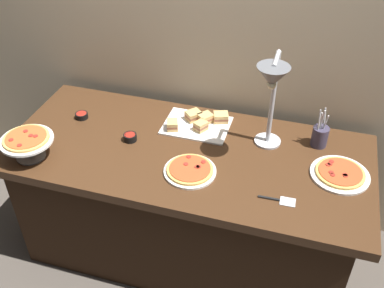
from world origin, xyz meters
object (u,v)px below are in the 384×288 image
(sauce_cup_near, at_px, (130,137))
(sauce_cup_far, at_px, (82,115))
(heat_lamp, at_px, (272,85))
(utensil_holder, at_px, (320,136))
(pizza_plate_front, at_px, (190,170))
(pizza_plate_raised_stand, at_px, (27,141))
(pizza_plate_center, at_px, (340,174))
(serving_spatula, at_px, (279,200))
(sandwich_platter, at_px, (198,122))

(sauce_cup_near, xyz_separation_m, sauce_cup_far, (-0.35, 0.12, -0.00))
(heat_lamp, xyz_separation_m, utensil_holder, (0.26, 0.18, -0.36))
(pizza_plate_front, distance_m, pizza_plate_raised_stand, 0.82)
(pizza_plate_raised_stand, bearing_deg, heat_lamp, 16.96)
(pizza_plate_center, xyz_separation_m, serving_spatula, (-0.26, -0.26, -0.01))
(pizza_plate_center, distance_m, pizza_plate_raised_stand, 1.54)
(sandwich_platter, relative_size, sauce_cup_far, 5.07)
(sandwich_platter, relative_size, utensil_holder, 1.62)
(heat_lamp, relative_size, serving_spatula, 3.13)
(heat_lamp, distance_m, pizza_plate_front, 0.56)
(pizza_plate_raised_stand, bearing_deg, sauce_cup_near, 32.55)
(serving_spatula, bearing_deg, pizza_plate_raised_stand, -177.79)
(sauce_cup_far, bearing_deg, sandwich_platter, 10.16)
(sandwich_platter, relative_size, sauce_cup_near, 5.07)
(heat_lamp, relative_size, pizza_plate_center, 1.88)
(utensil_holder, distance_m, serving_spatula, 0.50)
(pizza_plate_front, xyz_separation_m, pizza_plate_raised_stand, (-0.81, -0.12, 0.09))
(pizza_plate_center, bearing_deg, utensil_holder, 118.39)
(pizza_plate_raised_stand, bearing_deg, serving_spatula, 2.21)
(sandwich_platter, bearing_deg, pizza_plate_raised_stand, -145.41)
(utensil_holder, bearing_deg, sandwich_platter, -178.95)
(pizza_plate_center, relative_size, sauce_cup_near, 4.02)
(heat_lamp, xyz_separation_m, sandwich_platter, (-0.39, 0.16, -0.40))
(sauce_cup_far, distance_m, utensil_holder, 1.32)
(sauce_cup_far, xyz_separation_m, serving_spatula, (1.17, -0.34, -0.01))
(pizza_plate_raised_stand, relative_size, sauce_cup_far, 3.71)
(sandwich_platter, distance_m, serving_spatula, 0.69)
(heat_lamp, distance_m, sauce_cup_near, 0.81)
(pizza_plate_raised_stand, relative_size, serving_spatula, 1.54)
(pizza_plate_center, height_order, sandwich_platter, sandwich_platter)
(pizza_plate_center, distance_m, utensil_holder, 0.25)
(pizza_plate_front, distance_m, sauce_cup_near, 0.41)
(pizza_plate_raised_stand, bearing_deg, sauce_cup_far, 78.23)
(pizza_plate_front, height_order, pizza_plate_raised_stand, pizza_plate_raised_stand)
(sauce_cup_near, bearing_deg, sauce_cup_far, 161.17)
(heat_lamp, distance_m, sauce_cup_far, 1.13)
(utensil_holder, bearing_deg, sauce_cup_far, -174.34)
(sandwich_platter, xyz_separation_m, sauce_cup_far, (-0.66, -0.12, -0.00))
(sauce_cup_near, bearing_deg, pizza_plate_raised_stand, -147.45)
(pizza_plate_center, relative_size, sauce_cup_far, 4.01)
(pizza_plate_raised_stand, distance_m, sauce_cup_near, 0.52)
(pizza_plate_center, distance_m, sauce_cup_far, 1.43)
(sauce_cup_near, height_order, serving_spatula, sauce_cup_near)
(pizza_plate_center, bearing_deg, sauce_cup_near, -178.42)
(heat_lamp, bearing_deg, sandwich_platter, 157.28)
(sauce_cup_near, xyz_separation_m, utensil_holder, (0.96, 0.25, 0.04))
(pizza_plate_center, height_order, utensil_holder, utensil_holder)
(utensil_holder, xyz_separation_m, serving_spatula, (-0.14, -0.47, -0.06))
(pizza_plate_center, distance_m, sauce_cup_near, 1.08)
(pizza_plate_raised_stand, xyz_separation_m, sauce_cup_far, (0.08, 0.39, -0.08))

